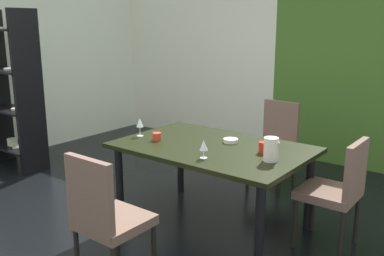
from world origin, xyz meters
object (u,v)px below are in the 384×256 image
(dining_table, at_px, (212,154))
(serving_bowl_west, at_px, (231,141))
(chair_head_near, at_px, (105,215))
(chair_head_far, at_px, (275,140))
(cup_east, at_px, (263,147))
(pitcher_front, at_px, (271,149))
(display_shelf, at_px, (11,91))
(cup_near_window, at_px, (157,136))
(wine_glass_south, at_px, (204,146))
(wine_glass_right, at_px, (140,123))
(cup_north, at_px, (273,142))
(chair_right_far, at_px, (338,187))

(dining_table, relative_size, serving_bowl_west, 12.39)
(chair_head_near, bearing_deg, chair_head_far, 89.60)
(chair_head_far, relative_size, cup_east, 10.61)
(cup_east, height_order, pitcher_front, pitcher_front)
(chair_head_far, height_order, chair_head_near, chair_head_near)
(dining_table, height_order, chair_head_near, chair_head_near)
(display_shelf, relative_size, pitcher_front, 10.35)
(dining_table, height_order, cup_near_window, cup_near_window)
(cup_near_window, bearing_deg, display_shelf, -179.98)
(wine_glass_south, bearing_deg, chair_head_near, -100.97)
(chair_head_far, xyz_separation_m, wine_glass_right, (-0.74, -1.39, 0.34))
(wine_glass_south, bearing_deg, cup_north, 64.13)
(chair_head_near, relative_size, display_shelf, 0.49)
(display_shelf, relative_size, wine_glass_south, 13.32)
(cup_near_window, bearing_deg, pitcher_front, 4.64)
(serving_bowl_west, distance_m, cup_near_window, 0.68)
(chair_head_near, distance_m, cup_north, 1.60)
(cup_east, relative_size, pitcher_front, 0.47)
(chair_right_far, relative_size, serving_bowl_west, 6.88)
(chair_head_far, xyz_separation_m, chair_right_far, (1.05, -0.97, -0.01))
(cup_east, bearing_deg, cup_near_window, -165.14)
(display_shelf, bearing_deg, cup_east, 4.32)
(dining_table, xyz_separation_m, display_shelf, (-2.96, -0.17, 0.31))
(display_shelf, distance_m, cup_north, 3.44)
(chair_right_far, height_order, wine_glass_right, wine_glass_right)
(chair_head_near, xyz_separation_m, cup_east, (0.48, 1.32, 0.25))
(serving_bowl_west, bearing_deg, wine_glass_right, -157.43)
(dining_table, bearing_deg, serving_bowl_west, 67.59)
(chair_right_far, relative_size, pitcher_front, 4.85)
(pitcher_front, bearing_deg, serving_bowl_west, 154.17)
(dining_table, height_order, cup_east, cup_east)
(chair_head_far, bearing_deg, chair_head_near, 89.60)
(wine_glass_south, bearing_deg, cup_east, 54.74)
(chair_head_far, distance_m, chair_head_near, 2.47)
(chair_head_near, xyz_separation_m, pitcher_front, (0.63, 1.16, 0.31))
(chair_head_near, height_order, cup_east, chair_head_near)
(cup_north, xyz_separation_m, pitcher_front, (0.16, -0.35, 0.05))
(serving_bowl_west, bearing_deg, chair_head_near, -93.80)
(dining_table, bearing_deg, wine_glass_right, -167.98)
(cup_north, distance_m, cup_east, 0.18)
(cup_north, relative_size, cup_east, 1.00)
(wine_glass_right, height_order, serving_bowl_west, wine_glass_right)
(chair_head_far, distance_m, wine_glass_right, 1.61)
(wine_glass_south, relative_size, pitcher_front, 0.78)
(cup_east, bearing_deg, pitcher_front, -47.03)
(wine_glass_south, relative_size, cup_east, 1.64)
(wine_glass_south, bearing_deg, cup_near_window, 165.39)
(chair_right_far, distance_m, pitcher_front, 0.64)
(cup_north, bearing_deg, chair_head_far, 115.22)
(serving_bowl_west, bearing_deg, cup_north, 13.51)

